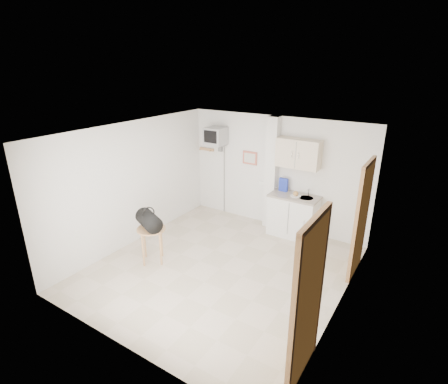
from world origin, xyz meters
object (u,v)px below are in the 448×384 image
Objects in this scene: crt_television at (216,137)px; round_table at (152,234)px; duffel_bag at (149,220)px; water_bottle at (297,285)px.

round_table is at bearing -84.67° from crt_television.
duffel_bag reaches higher than water_bottle.
crt_television is at bearing 95.33° from round_table.
crt_television is 3.93m from water_bottle.
duffel_bag is (-0.02, -0.01, 0.27)m from round_table.
duffel_bag is (0.21, -2.50, -1.09)m from crt_television.
crt_television is 2.73m from duffel_bag.
round_table is 1.06× the size of duffel_bag.
water_bottle is (2.70, 0.52, -0.68)m from duffel_bag.
duffel_bag is at bearing -169.13° from water_bottle.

